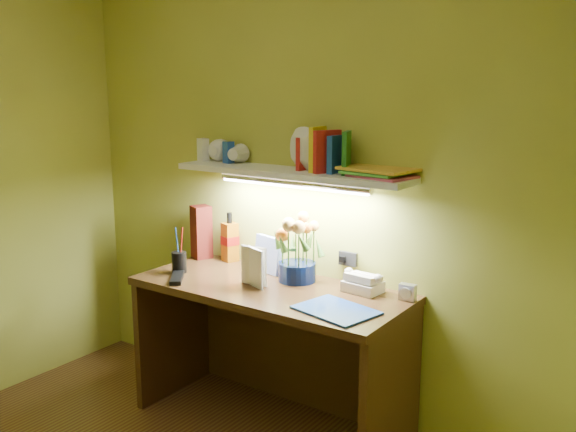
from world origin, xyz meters
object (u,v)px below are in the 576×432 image
object	(u,v)px
desk	(270,357)
whisky_bottle	(230,237)
desk_clock	(408,292)
telephone	(363,281)
flower_bouquet	(297,249)

from	to	relation	value
desk	whisky_bottle	distance (m)	0.74
desk_clock	whisky_bottle	bearing A→B (deg)	174.56
desk	telephone	xyz separation A→B (m)	(0.42, 0.19, 0.43)
flower_bouquet	telephone	xyz separation A→B (m)	(0.36, 0.04, -0.12)
desk	desk_clock	xyz separation A→B (m)	(0.65, 0.20, 0.41)
desk	flower_bouquet	world-z (taller)	flower_bouquet
flower_bouquet	desk_clock	distance (m)	0.61
desk	telephone	world-z (taller)	telephone
whisky_bottle	desk_clock	bearing A→B (deg)	-2.71
telephone	desk_clock	xyz separation A→B (m)	(0.23, 0.01, -0.01)
flower_bouquet	telephone	bearing A→B (deg)	5.61
telephone	desk_clock	bearing A→B (deg)	7.19
desk_clock	whisky_bottle	world-z (taller)	whisky_bottle
flower_bouquet	telephone	size ratio (longest dim) A/B	1.92
telephone	whisky_bottle	distance (m)	0.89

